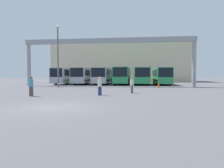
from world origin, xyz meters
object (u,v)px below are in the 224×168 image
Objects in this scene: pedestrian_far_center at (100,86)px; lamp_post at (58,54)px; bus_slot_0 at (67,75)px; bus_slot_1 at (85,75)px; bus_slot_2 at (104,75)px; traffic_cone at (159,85)px; pedestrian_near_right at (132,85)px; pedestrian_near_left at (31,86)px; bus_slot_5 at (161,75)px; bus_slot_4 at (142,75)px; bus_slot_3 at (122,75)px.

pedestrian_far_center is 13.68m from lamp_post.
bus_slot_0 is 3.64m from bus_slot_1.
bus_slot_1 is 3.67m from bus_slot_2.
bus_slot_2 is 12.97m from traffic_cone.
bus_slot_0 is 23.28m from pedestrian_far_center.
bus_slot_1 reaches higher than bus_slot_2.
pedestrian_near_right is at bearing 19.33° from pedestrian_far_center.
bus_slot_0 is 22.76m from pedestrian_near_left.
pedestrian_far_center is at bearing 154.79° from pedestrian_near_right.
bus_slot_5 is at bearing 47.29° from pedestrian_far_center.
bus_slot_2 is at bearing 6.23° from bus_slot_0.
traffic_cone is (16.84, -7.84, -1.38)m from bus_slot_0.
bus_slot_4 is 18.28m from pedestrian_near_right.
pedestrian_far_center is (-2.71, -2.46, 0.02)m from pedestrian_near_right.
pedestrian_near_left is 5.70m from pedestrian_far_center.
bus_slot_1 reaches higher than pedestrian_near_right.
bus_slot_2 is 7.64× the size of pedestrian_far_center.
lamp_post reaches higher than bus_slot_3.
bus_slot_2 is at bearing 172.91° from bus_slot_4.
bus_slot_1 is (3.63, 0.25, 0.03)m from bus_slot_0.
pedestrian_near_left is at bearing 137.81° from pedestrian_near_right.
bus_slot_3 is at bearing 29.44° from pedestrian_near_right.
bus_slot_1 reaches higher than pedestrian_far_center.
bus_slot_3 is 7.27m from bus_slot_5.
pedestrian_far_center is (6.83, -21.03, -0.93)m from bus_slot_1.
pedestrian_near_left is 9.10m from pedestrian_near_right.
pedestrian_near_right is 0.18× the size of lamp_post.
bus_slot_1 is at bearing 178.10° from bus_slot_4.
bus_slot_1 is 15.11× the size of traffic_cone.
bus_slot_4 is 21.09m from pedestrian_far_center.
pedestrian_far_center is at bearing -116.25° from traffic_cone.
bus_slot_2 is 7.77× the size of pedestrian_near_right.
bus_slot_4 is 6.51× the size of pedestrian_far_center.
lamp_post reaches higher than pedestrian_near_left.
bus_slot_2 is at bearing 174.38° from bus_slot_3.
bus_slot_5 is (10.90, -0.14, -0.02)m from bus_slot_2.
bus_slot_5 is at bearing -0.74° from bus_slot_2.
bus_slot_1 is at bearing -178.56° from bus_slot_3.
pedestrian_far_center is 0.18× the size of lamp_post.
bus_slot_1 is 10.91m from bus_slot_4.
lamp_post is at bearing -169.96° from traffic_cone.
bus_slot_1 reaches higher than bus_slot_4.
bus_slot_0 reaches higher than pedestrian_near_right.
bus_slot_0 reaches higher than bus_slot_5.
pedestrian_near_left is at bearing -120.06° from bus_slot_5.
bus_slot_4 is 3.71m from bus_slot_5.
bus_slot_2 is at bearing 179.26° from bus_slot_5.
pedestrian_near_left is 0.19× the size of lamp_post.
bus_slot_0 is 6.36× the size of pedestrian_near_left.
lamp_post is at bearing -76.63° from bus_slot_0.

